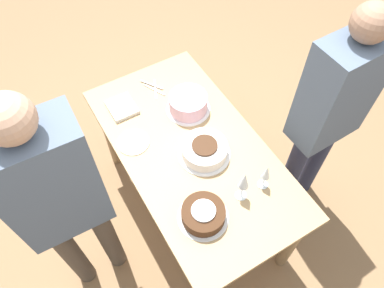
% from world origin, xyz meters
% --- Properties ---
extents(ground_plane, '(12.00, 12.00, 0.00)m').
position_xyz_m(ground_plane, '(0.00, 0.00, 0.00)').
color(ground_plane, '#8E6B47').
extents(dining_table, '(1.47, 0.78, 0.77)m').
position_xyz_m(dining_table, '(0.00, 0.00, 0.64)').
color(dining_table, tan).
rests_on(dining_table, ground_plane).
extents(cake_center_white, '(0.30, 0.30, 0.10)m').
position_xyz_m(cake_center_white, '(0.07, 0.04, 0.81)').
color(cake_center_white, white).
rests_on(cake_center_white, dining_table).
extents(cake_front_chocolate, '(0.27, 0.27, 0.09)m').
position_xyz_m(cake_front_chocolate, '(0.39, -0.17, 0.81)').
color(cake_front_chocolate, white).
rests_on(cake_front_chocolate, dining_table).
extents(cake_back_decorated, '(0.28, 0.28, 0.11)m').
position_xyz_m(cake_back_decorated, '(-0.27, 0.13, 0.82)').
color(cake_back_decorated, white).
rests_on(cake_back_decorated, dining_table).
extents(wine_glass_near, '(0.06, 0.06, 0.22)m').
position_xyz_m(wine_glass_near, '(0.39, 0.07, 0.92)').
color(wine_glass_near, silver).
rests_on(wine_glass_near, dining_table).
extents(wine_glass_far, '(0.06, 0.06, 0.19)m').
position_xyz_m(wine_glass_far, '(0.40, 0.21, 0.89)').
color(wine_glass_far, silver).
rests_on(wine_glass_far, dining_table).
extents(dessert_plate_left, '(0.19, 0.19, 0.01)m').
position_xyz_m(dessert_plate_left, '(-0.21, -0.27, 0.77)').
color(dessert_plate_left, beige).
rests_on(dessert_plate_left, dining_table).
extents(fork_pile, '(0.20, 0.10, 0.01)m').
position_xyz_m(fork_pile, '(-0.54, 0.03, 0.77)').
color(fork_pile, silver).
rests_on(fork_pile, dining_table).
extents(napkin_stack, '(0.19, 0.16, 0.03)m').
position_xyz_m(napkin_stack, '(-0.48, -0.22, 0.78)').
color(napkin_stack, silver).
rests_on(napkin_stack, dining_table).
extents(person_cutting, '(0.23, 0.41, 1.70)m').
position_xyz_m(person_cutting, '(0.08, -0.75, 1.03)').
color(person_cutting, '#4C4238').
rests_on(person_cutting, ground_plane).
extents(person_watching, '(0.23, 0.40, 1.65)m').
position_xyz_m(person_watching, '(0.29, 0.71, 0.99)').
color(person_watching, '#2D334C').
rests_on(person_watching, ground_plane).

